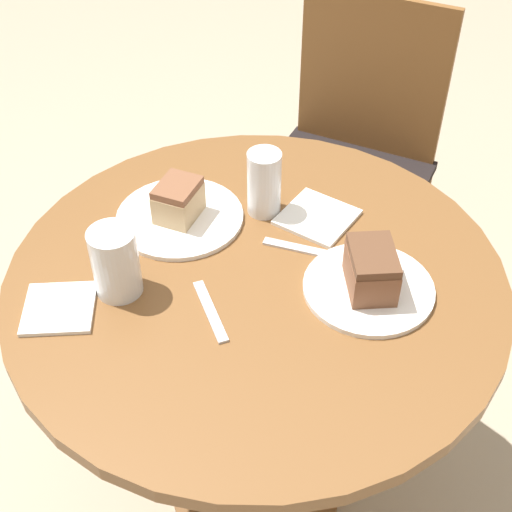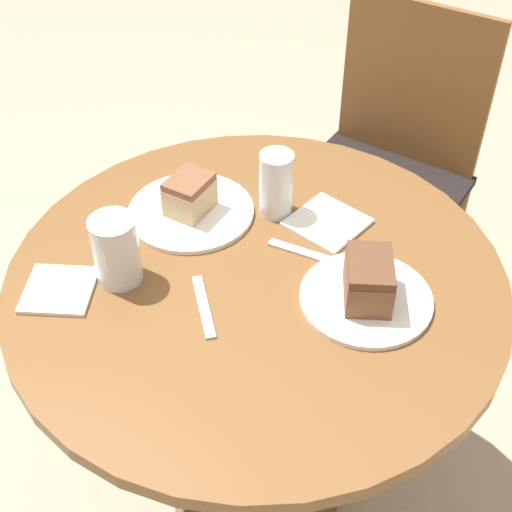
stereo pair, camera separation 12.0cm
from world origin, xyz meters
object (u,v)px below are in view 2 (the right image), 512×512
at_px(plate_near, 366,298).
at_px(cake_slice_far, 190,194).
at_px(glass_water, 276,186).
at_px(chair, 386,167).
at_px(glass_lemonade, 117,253).
at_px(plate_far, 191,211).
at_px(cake_slice_near, 369,280).

height_order(plate_near, cake_slice_far, cake_slice_far).
bearing_deg(glass_water, chair, 84.33).
xyz_separation_m(cake_slice_far, glass_water, (0.15, 0.08, 0.01)).
xyz_separation_m(cake_slice_far, glass_lemonade, (-0.03, -0.21, 0.01)).
height_order(chair, plate_far, chair).
xyz_separation_m(chair, glass_water, (-0.06, -0.63, 0.34)).
height_order(chair, plate_near, chair).
bearing_deg(glass_lemonade, glass_water, 59.11).
distance_m(plate_near, glass_lemonade, 0.44).
distance_m(plate_far, glass_lemonade, 0.22).
relative_size(cake_slice_near, glass_lemonade, 1.00).
distance_m(glass_lemonade, glass_water, 0.34).
bearing_deg(cake_slice_near, cake_slice_far, 168.38).
bearing_deg(cake_slice_far, chair, 73.46).
height_order(plate_near, plate_far, same).
distance_m(cake_slice_far, glass_lemonade, 0.21).
height_order(chair, glass_water, chair).
bearing_deg(cake_slice_far, glass_lemonade, -96.87).
relative_size(plate_far, cake_slice_near, 1.92).
bearing_deg(plate_near, glass_lemonade, -162.34).
xyz_separation_m(plate_far, glass_lemonade, (-0.03, -0.21, 0.05)).
bearing_deg(plate_far, glass_water, 27.72).
distance_m(cake_slice_near, glass_water, 0.29).
bearing_deg(cake_slice_near, glass_water, 146.86).
height_order(cake_slice_near, glass_water, glass_water).
bearing_deg(chair, cake_slice_near, -69.60).
relative_size(plate_far, glass_lemonade, 1.91).
bearing_deg(glass_water, plate_near, -33.14).
height_order(chair, cake_slice_far, chair).
xyz_separation_m(plate_near, glass_water, (-0.24, 0.16, 0.06)).
bearing_deg(chair, plate_far, -98.92).
distance_m(plate_far, cake_slice_far, 0.04).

